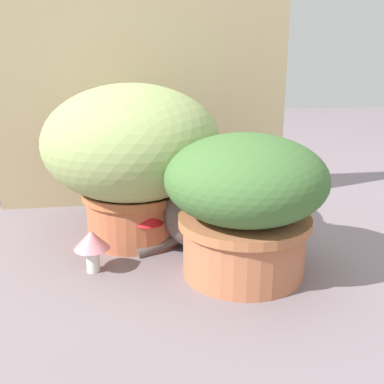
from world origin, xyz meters
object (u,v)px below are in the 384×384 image
grass_planter (132,152)px  mushroom_ornament_red (148,221)px  mushroom_ornament_pink (92,243)px  cat (211,207)px  leafy_planter (245,200)px

grass_planter → mushroom_ornament_red: 0.21m
mushroom_ornament_pink → mushroom_ornament_red: 0.18m
cat → mushroom_ornament_red: bearing=-172.6°
leafy_planter → mushroom_ornament_pink: (-0.39, 0.06, -0.12)m
grass_planter → cat: grass_planter is taller
grass_planter → mushroom_ornament_pink: (-0.12, -0.21, -0.19)m
leafy_planter → cat: size_ratio=1.05×
leafy_planter → mushroom_ornament_red: 0.30m
leafy_planter → mushroom_ornament_red: size_ratio=3.10×
grass_planter → mushroom_ornament_pink: 0.31m
cat → mushroom_ornament_pink: 0.36m
grass_planter → mushroom_ornament_red: grass_planter is taller
leafy_planter → grass_planter: bearing=134.9°
mushroom_ornament_pink → cat: bearing=19.8°
leafy_planter → mushroom_ornament_red: leafy_planter is taller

